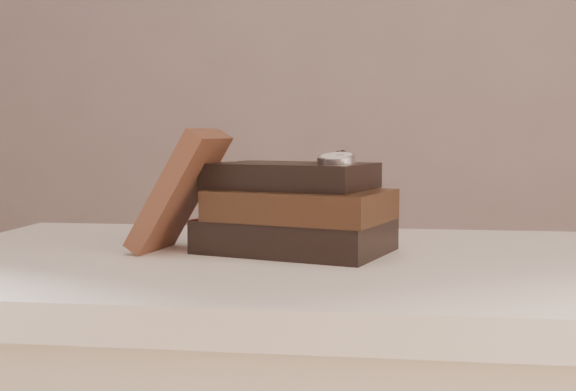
# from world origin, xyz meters

# --- Properties ---
(table) EXTENTS (1.00, 0.60, 0.75)m
(table) POSITION_xyz_m (0.00, 0.35, 0.66)
(table) COLOR silver
(table) RESTS_ON ground
(book_stack) EXTENTS (0.27, 0.23, 0.12)m
(book_stack) POSITION_xyz_m (-0.01, 0.38, 0.81)
(book_stack) COLOR black
(book_stack) RESTS_ON table
(journal) EXTENTS (0.13, 0.12, 0.16)m
(journal) POSITION_xyz_m (-0.16, 0.36, 0.83)
(journal) COLOR #402218
(journal) RESTS_ON table
(pocket_watch) EXTENTS (0.06, 0.15, 0.02)m
(pocket_watch) POSITION_xyz_m (0.05, 0.36, 0.88)
(pocket_watch) COLOR silver
(pocket_watch) RESTS_ON book_stack
(eyeglasses) EXTENTS (0.13, 0.14, 0.05)m
(eyeglasses) POSITION_xyz_m (-0.07, 0.49, 0.82)
(eyeglasses) COLOR silver
(eyeglasses) RESTS_ON book_stack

